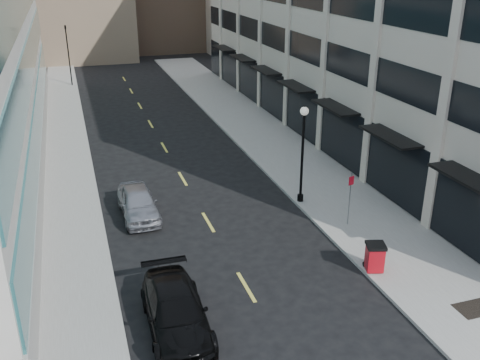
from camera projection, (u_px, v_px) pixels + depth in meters
sidewalk_right at (298, 164)px, 34.18m from camera, size 5.00×80.00×0.15m
sidewalk_left at (70, 191)px, 30.19m from camera, size 3.00×80.00×0.15m
building_right at (382, 5)px, 39.57m from camera, size 15.30×46.50×18.25m
grate_far at (475, 309)px, 19.95m from camera, size 1.40×1.00×0.01m
road_centerline at (194, 198)px, 29.44m from camera, size 0.15×68.20×0.01m
traffic_signal at (65, 29)px, 52.89m from camera, size 0.66×0.66×6.98m
car_black_pickup at (176, 311)px, 18.83m from camera, size 2.19×5.19×1.49m
car_silver_sedan at (138, 203)px, 27.14m from camera, size 1.88×4.50×1.52m
trash_bin at (375, 256)px, 22.15m from camera, size 0.96×0.96×1.25m
lamppost at (303, 146)px, 27.61m from camera, size 0.44×0.44×5.32m
sign_post at (350, 192)px, 25.61m from camera, size 0.31×0.13×2.73m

